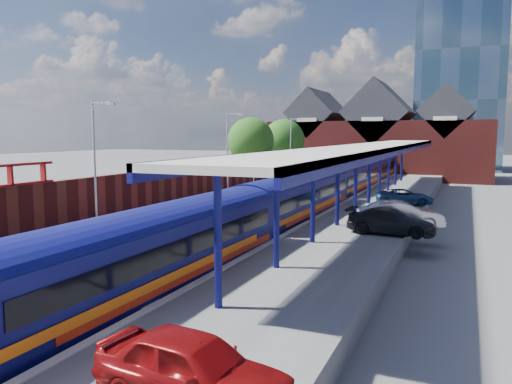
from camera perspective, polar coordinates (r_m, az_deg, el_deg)
ground at (r=47.04m, az=8.25°, el=-1.06°), size 240.00×240.00×0.00m
ballast_bed at (r=37.55m, az=4.35°, el=-2.92°), size 6.00×76.00×0.06m
rails at (r=37.54m, az=4.35°, el=-2.78°), size 4.51×76.00×0.14m
left_platform at (r=39.56m, az=-3.22°, el=-1.73°), size 5.00×76.00×1.00m
right_platform at (r=36.04m, az=13.44°, el=-2.73°), size 6.00×76.00×1.00m
coping_left at (r=38.51m, az=-0.09°, el=-1.16°), size 0.30×76.00×0.05m
coping_right at (r=36.53m, az=9.05°, el=-1.67°), size 0.30×76.00×0.05m
yellow_line at (r=38.75m, az=-0.90°, el=-1.14°), size 0.14×76.00×0.01m
train at (r=41.04m, az=8.32°, el=0.80°), size 3.04×65.94×3.45m
canopy at (r=37.60m, az=13.35°, el=4.94°), size 4.50×52.00×4.48m
lamp_post_b at (r=27.87m, az=-17.76°, el=3.72°), size 1.48×0.18×7.00m
lamp_post_c at (r=41.33m, az=-3.11°, el=4.89°), size 1.48×0.18×7.00m
lamp_post_d at (r=56.14m, az=4.12°, el=5.35°), size 1.48×0.18×7.00m
platform_sign at (r=42.71m, az=-0.27°, el=1.86°), size 0.55×0.08×2.50m
brick_wall at (r=35.08m, az=-11.74°, el=0.28°), size 0.35×50.00×3.86m
station_building at (r=74.05m, az=13.89°, el=5.85°), size 30.00×12.12×13.78m
glass_tower at (r=96.13m, az=22.41°, el=14.52°), size 14.20×14.20×40.30m
tree_near at (r=55.62m, az=-0.49°, el=5.73°), size 5.20×5.20×8.10m
tree_far at (r=62.69m, az=3.28°, el=5.83°), size 5.20×5.20×8.10m
parked_car_red at (r=10.44m, az=-7.28°, el=-19.32°), size 4.33×2.12×1.42m
parked_car_silver at (r=29.14m, az=16.21°, el=-2.51°), size 4.89×3.00×1.52m
parked_car_dark at (r=27.27m, az=15.18°, el=-3.29°), size 4.73×2.22×1.34m
parked_car_blue at (r=38.90m, az=16.60°, el=-0.53°), size 4.51×2.75×1.17m
relay_cabinet at (r=16.50m, az=-12.18°, el=-13.97°), size 0.90×1.04×1.00m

